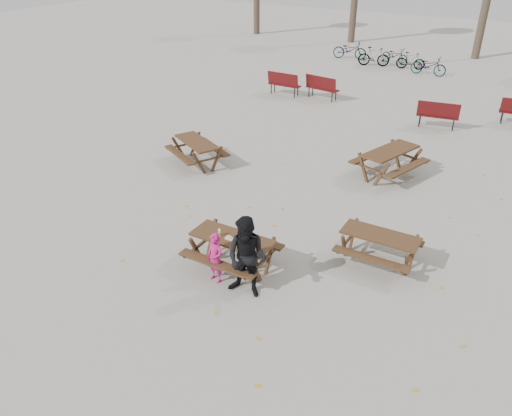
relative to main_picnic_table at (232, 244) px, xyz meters
The scene contains 13 objects.
ground 0.59m from the main_picnic_table, ahead, with size 80.00×80.00×0.00m, color gray.
main_picnic_table is the anchor object (origin of this frame).
food_tray 0.23m from the main_picnic_table, 91.66° to the right, with size 0.18×0.11×0.04m, color silver.
bread_roll 0.27m from the main_picnic_table, 91.66° to the right, with size 0.14×0.06×0.05m, color tan.
soda_bottle 0.38m from the main_picnic_table, 160.23° to the right, with size 0.07×0.07×0.17m.
child 0.58m from the main_picnic_table, 95.16° to the right, with size 0.41×0.27×1.13m, color #C61872.
adult 1.01m from the main_picnic_table, 39.74° to the right, with size 0.85×0.66×1.75m, color black.
picnic_table_east 3.21m from the main_picnic_table, 33.72° to the left, with size 1.66×1.34×0.72m, color #371D14, non-canonical shape.
picnic_table_north 5.72m from the main_picnic_table, 133.96° to the left, with size 1.78×1.43×0.76m, color #371D14, non-canonical shape.
picnic_table_far 6.46m from the main_picnic_table, 76.65° to the left, with size 1.93×1.56×0.83m, color #371D14, non-canonical shape.
park_bench_row 12.41m from the main_picnic_table, 92.79° to the left, with size 11.12×2.65×1.03m.
bicycle_row 20.32m from the main_picnic_table, 98.18° to the left, with size 6.73×2.57×1.01m.
fallen_leaves 2.62m from the main_picnic_table, 78.69° to the left, with size 11.00×11.00×0.01m, color #AE9029, non-canonical shape.
Camera 1 is at (4.95, -7.46, 6.44)m, focal length 35.00 mm.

